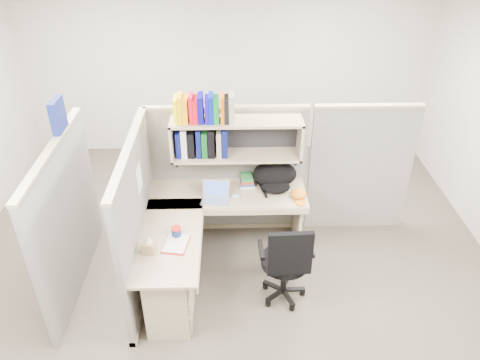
{
  "coord_description": "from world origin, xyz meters",
  "views": [
    {
      "loc": [
        0.03,
        -3.76,
        3.63
      ],
      "look_at": [
        0.13,
        0.25,
        1.1
      ],
      "focal_mm": 35.0,
      "sensor_mm": 36.0,
      "label": 1
    }
  ],
  "objects_px": {
    "desk": "(188,266)",
    "backpack": "(275,177)",
    "task_chair": "(285,274)",
    "snack_canister": "(176,231)",
    "laptop": "(215,193)"
  },
  "relations": [
    {
      "from": "desk",
      "to": "task_chair",
      "type": "relative_size",
      "value": 1.73
    },
    {
      "from": "desk",
      "to": "backpack",
      "type": "relative_size",
      "value": 3.55
    },
    {
      "from": "laptop",
      "to": "task_chair",
      "type": "xyz_separation_m",
      "value": [
        0.7,
        -0.75,
        -0.48
      ]
    },
    {
      "from": "backpack",
      "to": "snack_canister",
      "type": "height_order",
      "value": "backpack"
    },
    {
      "from": "desk",
      "to": "snack_canister",
      "type": "bearing_deg",
      "value": 129.23
    },
    {
      "from": "desk",
      "to": "laptop",
      "type": "height_order",
      "value": "laptop"
    },
    {
      "from": "laptop",
      "to": "snack_canister",
      "type": "bearing_deg",
      "value": -115.24
    },
    {
      "from": "desk",
      "to": "snack_canister",
      "type": "distance_m",
      "value": 0.37
    },
    {
      "from": "snack_canister",
      "to": "task_chair",
      "type": "height_order",
      "value": "task_chair"
    },
    {
      "from": "backpack",
      "to": "task_chair",
      "type": "distance_m",
      "value": 1.12
    },
    {
      "from": "laptop",
      "to": "snack_canister",
      "type": "relative_size",
      "value": 2.96
    },
    {
      "from": "desk",
      "to": "task_chair",
      "type": "xyz_separation_m",
      "value": [
        0.97,
        -0.05,
        -0.08
      ]
    },
    {
      "from": "snack_canister",
      "to": "task_chair",
      "type": "bearing_deg",
      "value": -9.13
    },
    {
      "from": "laptop",
      "to": "snack_canister",
      "type": "xyz_separation_m",
      "value": [
        -0.36,
        -0.58,
        -0.05
      ]
    },
    {
      "from": "laptop",
      "to": "task_chair",
      "type": "bearing_deg",
      "value": -39.9
    }
  ]
}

